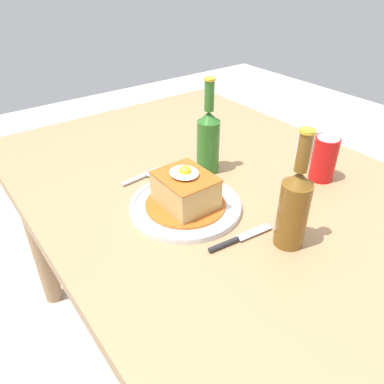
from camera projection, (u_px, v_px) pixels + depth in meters
name	position (u px, v px, depth m)	size (l,w,h in m)	color
ground_plane	(212.00, 347.00, 1.42)	(6.00, 6.00, 0.00)	#B7B2A8
dining_table	(219.00, 212.00, 1.07)	(1.36, 0.95, 0.73)	#A87F56
main_plate	(185.00, 205.00, 0.92)	(0.28, 0.28, 0.02)	white
sandwich_meal	(185.00, 191.00, 0.90)	(0.20, 0.20, 0.11)	#B75B1E
fork	(140.00, 177.00, 1.04)	(0.03, 0.14, 0.01)	silver
knife	(233.00, 241.00, 0.81)	(0.03, 0.17, 0.01)	#262628
soda_can	(324.00, 159.00, 1.01)	(0.07, 0.07, 0.12)	red
beer_bottle_green	(208.00, 138.00, 1.03)	(0.06, 0.06, 0.27)	#2D6B23
beer_bottle_amber	(294.00, 205.00, 0.76)	(0.06, 0.06, 0.27)	brown
drinking_glass	(308.00, 147.00, 1.11)	(0.07, 0.07, 0.10)	silver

